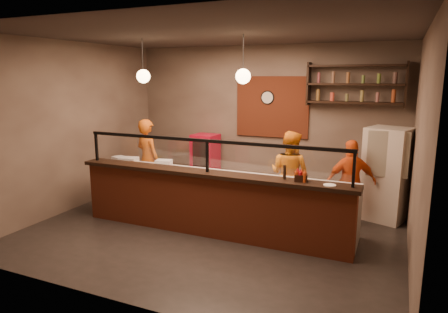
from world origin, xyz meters
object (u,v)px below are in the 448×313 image
at_px(wall_clock, 268,98).
at_px(cook_left, 148,159).
at_px(cook_mid, 289,174).
at_px(fridge, 387,174).
at_px(condiment_caddy, 301,178).
at_px(pepper_mill, 285,172).
at_px(cook_right, 351,183).
at_px(red_cooler, 205,162).
at_px(pizza_dough, 242,178).

bearing_deg(wall_clock, cook_left, -146.36).
distance_m(cook_mid, fridge, 1.71).
height_order(cook_mid, fridge, fridge).
xyz_separation_m(condiment_caddy, pepper_mill, (-0.25, 0.02, 0.06)).
xyz_separation_m(cook_right, fridge, (0.55, 0.52, 0.09)).
bearing_deg(wall_clock, fridge, -17.86).
xyz_separation_m(cook_mid, condiment_caddy, (0.52, -1.39, 0.32)).
bearing_deg(red_cooler, cook_left, -121.67).
bearing_deg(fridge, condiment_caddy, -101.31).
height_order(cook_right, red_cooler, cook_right).
height_order(wall_clock, cook_left, wall_clock).
height_order(red_cooler, condiment_caddy, red_cooler).
height_order(pizza_dough, condiment_caddy, condiment_caddy).
xyz_separation_m(cook_right, condiment_caddy, (-0.56, -1.40, 0.36)).
distance_m(red_cooler, condiment_caddy, 3.69).
distance_m(cook_mid, cook_right, 1.08).
height_order(cook_mid, condiment_caddy, cook_mid).
height_order(cook_left, condiment_caddy, cook_left).
distance_m(fridge, pizza_dough, 2.65).
distance_m(fridge, condiment_caddy, 2.23).
height_order(cook_mid, red_cooler, cook_mid).
relative_size(red_cooler, pepper_mill, 5.98).
bearing_deg(pizza_dough, cook_right, 31.63).
relative_size(wall_clock, pepper_mill, 1.42).
height_order(wall_clock, pepper_mill, wall_clock).
xyz_separation_m(cook_left, pizza_dough, (2.48, -0.89, 0.06)).
bearing_deg(cook_mid, red_cooler, -9.18).
bearing_deg(cook_left, pepper_mill, 178.12).
xyz_separation_m(wall_clock, cook_right, (1.95, -1.32, -1.35)).
height_order(cook_right, pepper_mill, cook_right).
bearing_deg(pepper_mill, cook_mid, 101.21).
xyz_separation_m(wall_clock, pepper_mill, (1.14, -2.71, -0.93)).
distance_m(cook_left, fridge, 4.69).
distance_m(red_cooler, pizza_dough, 2.64).
relative_size(cook_left, red_cooler, 1.34).
height_order(cook_mid, cook_right, cook_mid).
xyz_separation_m(wall_clock, cook_mid, (0.87, -1.34, -1.31)).
xyz_separation_m(fridge, pizza_dough, (-2.17, -1.52, 0.07)).
xyz_separation_m(red_cooler, pepper_mill, (2.49, -2.40, 0.54)).
bearing_deg(fridge, red_cooler, -168.61).
height_order(wall_clock, condiment_caddy, wall_clock).
distance_m(red_cooler, pepper_mill, 3.50).
xyz_separation_m(cook_right, pepper_mill, (-0.81, -1.38, 0.42)).
bearing_deg(fridge, cook_right, -118.05).
xyz_separation_m(fridge, condiment_caddy, (-1.11, -1.92, 0.27)).
bearing_deg(cook_mid, wall_clock, -41.34).
distance_m(cook_mid, red_cooler, 2.45).
distance_m(cook_left, cook_mid, 3.02).
relative_size(fridge, red_cooler, 1.33).
height_order(fridge, pepper_mill, fridge).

